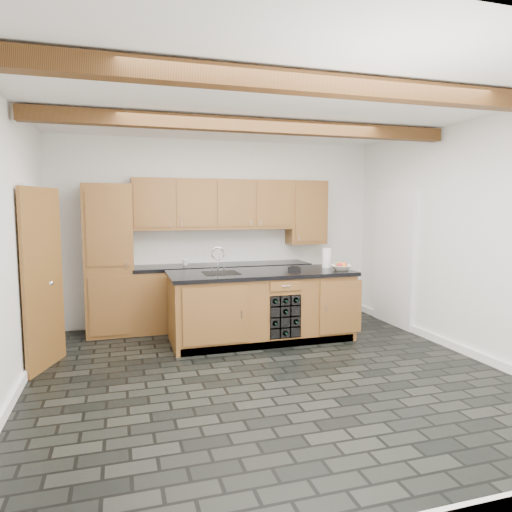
{
  "coord_description": "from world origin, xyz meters",
  "views": [
    {
      "loc": [
        -1.51,
        -4.46,
        1.78
      ],
      "look_at": [
        0.08,
        0.8,
        1.19
      ],
      "focal_mm": 32.0,
      "sensor_mm": 36.0,
      "label": 1
    }
  ],
  "objects_px": {
    "island": "(262,306)",
    "kitchen_scale": "(294,268)",
    "fruit_bowl": "(341,268)",
    "paper_towel": "(327,258)"
  },
  "relations": [
    {
      "from": "fruit_bowl",
      "to": "paper_towel",
      "type": "xyz_separation_m",
      "value": [
        -0.07,
        0.32,
        0.1
      ]
    },
    {
      "from": "fruit_bowl",
      "to": "paper_towel",
      "type": "relative_size",
      "value": 1.04
    },
    {
      "from": "island",
      "to": "paper_towel",
      "type": "relative_size",
      "value": 9.12
    },
    {
      "from": "island",
      "to": "kitchen_scale",
      "type": "xyz_separation_m",
      "value": [
        0.46,
        0.0,
        0.49
      ]
    },
    {
      "from": "island",
      "to": "fruit_bowl",
      "type": "xyz_separation_m",
      "value": [
        1.07,
        -0.18,
        0.5
      ]
    },
    {
      "from": "kitchen_scale",
      "to": "paper_towel",
      "type": "distance_m",
      "value": 0.57
    },
    {
      "from": "island",
      "to": "kitchen_scale",
      "type": "bearing_deg",
      "value": 0.2
    },
    {
      "from": "kitchen_scale",
      "to": "fruit_bowl",
      "type": "distance_m",
      "value": 0.64
    },
    {
      "from": "paper_towel",
      "to": "fruit_bowl",
      "type": "bearing_deg",
      "value": -78.25
    },
    {
      "from": "island",
      "to": "fruit_bowl",
      "type": "bearing_deg",
      "value": -9.63
    }
  ]
}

